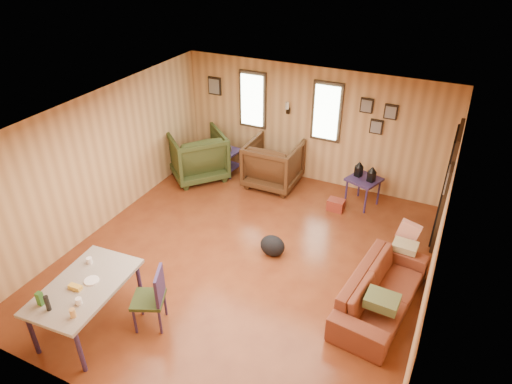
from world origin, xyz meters
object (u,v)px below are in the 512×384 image
(recliner_brown, at_px, (273,162))
(dining_table, at_px, (84,289))
(sofa, at_px, (382,286))
(recliner_green, at_px, (197,153))
(end_table, at_px, (226,157))
(side_table, at_px, (364,177))

(recliner_brown, bearing_deg, dining_table, 81.34)
(sofa, xyz_separation_m, recliner_brown, (-2.78, 2.57, 0.13))
(recliner_green, height_order, end_table, recliner_green)
(sofa, height_order, end_table, sofa)
(recliner_green, xyz_separation_m, side_table, (3.43, 0.41, 0.04))
(sofa, xyz_separation_m, dining_table, (-3.43, -2.05, 0.28))
(dining_table, bearing_deg, recliner_brown, 77.94)
(sofa, height_order, recliner_brown, recliner_brown)
(end_table, bearing_deg, dining_table, -84.34)
(recliner_brown, relative_size, recliner_green, 0.95)
(recliner_green, height_order, dining_table, recliner_green)
(side_table, relative_size, dining_table, 0.58)
(sofa, relative_size, recliner_green, 1.81)
(recliner_green, distance_m, end_table, 0.65)
(sofa, bearing_deg, end_table, 63.63)
(sofa, height_order, side_table, side_table)
(recliner_brown, xyz_separation_m, dining_table, (-0.65, -4.62, 0.15))
(end_table, bearing_deg, side_table, -0.15)
(dining_table, bearing_deg, side_table, 57.53)
(sofa, relative_size, end_table, 3.00)
(recliner_brown, relative_size, end_table, 1.57)
(side_table, distance_m, dining_table, 5.27)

